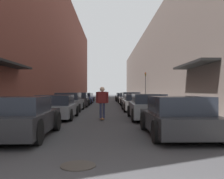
{
  "coord_description": "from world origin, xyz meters",
  "views": [
    {
      "loc": [
        0.32,
        -1.82,
        1.47
      ],
      "look_at": [
        0.54,
        12.18,
        1.57
      ],
      "focal_mm": 40.0,
      "sensor_mm": 36.0,
      "label": 1
    }
  ],
  "objects_px": {
    "parked_car_left_2": "(69,102)",
    "parked_car_left_5": "(87,98)",
    "parked_car_right_5": "(122,97)",
    "parked_car_left_4": "(85,98)",
    "parked_car_right_0": "(177,117)",
    "parked_car_left_1": "(56,107)",
    "parked_car_right_4": "(126,98)",
    "parked_car_right_3": "(131,99)",
    "skateboarder": "(102,99)",
    "parked_car_right_1": "(148,107)",
    "parked_car_left_0": "(21,117)",
    "manhole_cover": "(78,166)",
    "parked_car_left_3": "(78,100)",
    "parked_car_right_2": "(137,103)",
    "traffic_light": "(145,84)"
  },
  "relations": [
    {
      "from": "parked_car_right_5",
      "to": "parked_car_left_4",
      "type": "bearing_deg",
      "value": -125.56
    },
    {
      "from": "parked_car_left_2",
      "to": "manhole_cover",
      "type": "distance_m",
      "value": 13.75
    },
    {
      "from": "parked_car_right_3",
      "to": "manhole_cover",
      "type": "height_order",
      "value": "parked_car_right_3"
    },
    {
      "from": "parked_car_left_2",
      "to": "parked_car_right_2",
      "type": "xyz_separation_m",
      "value": [
        5.02,
        0.09,
        -0.04
      ]
    },
    {
      "from": "parked_car_right_5",
      "to": "manhole_cover",
      "type": "height_order",
      "value": "parked_car_right_5"
    },
    {
      "from": "parked_car_left_0",
      "to": "parked_car_left_2",
      "type": "bearing_deg",
      "value": 90.7
    },
    {
      "from": "parked_car_left_0",
      "to": "parked_car_right_5",
      "type": "distance_m",
      "value": 28.42
    },
    {
      "from": "skateboarder",
      "to": "parked_car_left_1",
      "type": "bearing_deg",
      "value": 167.03
    },
    {
      "from": "parked_car_left_1",
      "to": "parked_car_right_0",
      "type": "relative_size",
      "value": 1.03
    },
    {
      "from": "parked_car_left_3",
      "to": "parked_car_right_5",
      "type": "height_order",
      "value": "parked_car_left_3"
    },
    {
      "from": "parked_car_left_3",
      "to": "parked_car_left_4",
      "type": "height_order",
      "value": "parked_car_left_3"
    },
    {
      "from": "parked_car_left_5",
      "to": "parked_car_right_5",
      "type": "height_order",
      "value": "parked_car_right_5"
    },
    {
      "from": "parked_car_right_4",
      "to": "parked_car_right_5",
      "type": "bearing_deg",
      "value": 91.23
    },
    {
      "from": "parked_car_left_0",
      "to": "parked_car_left_1",
      "type": "height_order",
      "value": "parked_car_left_0"
    },
    {
      "from": "parked_car_right_2",
      "to": "parked_car_left_0",
      "type": "bearing_deg",
      "value": -114.86
    },
    {
      "from": "parked_car_left_4",
      "to": "skateboarder",
      "type": "relative_size",
      "value": 2.72
    },
    {
      "from": "parked_car_left_1",
      "to": "parked_car_right_2",
      "type": "distance_m",
      "value": 7.08
    },
    {
      "from": "parked_car_left_5",
      "to": "parked_car_right_5",
      "type": "distance_m",
      "value": 5.14
    },
    {
      "from": "parked_car_left_5",
      "to": "parked_car_right_1",
      "type": "bearing_deg",
      "value": -76.97
    },
    {
      "from": "parked_car_left_0",
      "to": "parked_car_right_0",
      "type": "height_order",
      "value": "same"
    },
    {
      "from": "skateboarder",
      "to": "traffic_light",
      "type": "distance_m",
      "value": 18.99
    },
    {
      "from": "parked_car_left_2",
      "to": "parked_car_left_1",
      "type": "bearing_deg",
      "value": -88.75
    },
    {
      "from": "parked_car_left_0",
      "to": "parked_car_left_4",
      "type": "bearing_deg",
      "value": 89.97
    },
    {
      "from": "parked_car_right_4",
      "to": "traffic_light",
      "type": "height_order",
      "value": "traffic_light"
    },
    {
      "from": "parked_car_right_0",
      "to": "parked_car_right_1",
      "type": "bearing_deg",
      "value": 92.24
    },
    {
      "from": "parked_car_left_5",
      "to": "manhole_cover",
      "type": "height_order",
      "value": "parked_car_left_5"
    },
    {
      "from": "parked_car_left_3",
      "to": "manhole_cover",
      "type": "bearing_deg",
      "value": -83.19
    },
    {
      "from": "parked_car_right_5",
      "to": "parked_car_right_2",
      "type": "bearing_deg",
      "value": -89.8
    },
    {
      "from": "parked_car_left_0",
      "to": "parked_car_left_4",
      "type": "height_order",
      "value": "parked_car_left_0"
    },
    {
      "from": "parked_car_left_2",
      "to": "parked_car_right_0",
      "type": "distance_m",
      "value": 11.54
    },
    {
      "from": "parked_car_left_0",
      "to": "parked_car_right_1",
      "type": "bearing_deg",
      "value": 46.18
    },
    {
      "from": "parked_car_left_4",
      "to": "parked_car_left_5",
      "type": "height_order",
      "value": "parked_car_left_4"
    },
    {
      "from": "parked_car_left_4",
      "to": "parked_car_right_0",
      "type": "bearing_deg",
      "value": -76.58
    },
    {
      "from": "parked_car_left_3",
      "to": "parked_car_left_4",
      "type": "relative_size",
      "value": 0.97
    },
    {
      "from": "traffic_light",
      "to": "parked_car_right_2",
      "type": "bearing_deg",
      "value": -101.49
    },
    {
      "from": "parked_car_left_2",
      "to": "parked_car_left_5",
      "type": "bearing_deg",
      "value": 90.05
    },
    {
      "from": "parked_car_right_4",
      "to": "parked_car_left_0",
      "type": "bearing_deg",
      "value": -102.88
    },
    {
      "from": "parked_car_right_1",
      "to": "manhole_cover",
      "type": "height_order",
      "value": "parked_car_right_1"
    },
    {
      "from": "parked_car_left_2",
      "to": "skateboarder",
      "type": "bearing_deg",
      "value": -65.08
    },
    {
      "from": "parked_car_right_1",
      "to": "parked_car_right_4",
      "type": "height_order",
      "value": "parked_car_right_1"
    },
    {
      "from": "parked_car_left_5",
      "to": "manhole_cover",
      "type": "distance_m",
      "value": 29.85
    },
    {
      "from": "parked_car_left_1",
      "to": "parked_car_right_4",
      "type": "relative_size",
      "value": 0.86
    },
    {
      "from": "parked_car_left_2",
      "to": "parked_car_right_2",
      "type": "distance_m",
      "value": 5.02
    },
    {
      "from": "parked_car_left_3",
      "to": "manhole_cover",
      "type": "height_order",
      "value": "parked_car_left_3"
    },
    {
      "from": "parked_car_left_5",
      "to": "skateboarder",
      "type": "xyz_separation_m",
      "value": [
        2.61,
        -21.79,
        0.46
      ]
    },
    {
      "from": "parked_car_right_1",
      "to": "skateboarder",
      "type": "relative_size",
      "value": 2.47
    },
    {
      "from": "parked_car_right_4",
      "to": "parked_car_left_4",
      "type": "bearing_deg",
      "value": -175.04
    },
    {
      "from": "parked_car_right_3",
      "to": "skateboarder",
      "type": "bearing_deg",
      "value": -102.56
    },
    {
      "from": "manhole_cover",
      "to": "parked_car_left_2",
      "type": "bearing_deg",
      "value": 99.67
    },
    {
      "from": "parked_car_left_3",
      "to": "traffic_light",
      "type": "height_order",
      "value": "traffic_light"
    }
  ]
}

